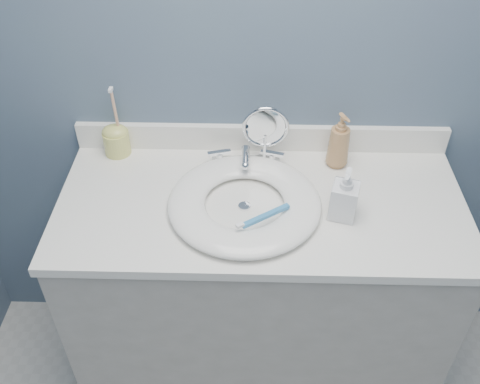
{
  "coord_description": "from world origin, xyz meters",
  "views": [
    {
      "loc": [
        -0.03,
        -0.21,
        1.95
      ],
      "look_at": [
        -0.06,
        0.94,
        0.94
      ],
      "focal_mm": 40.0,
      "sensor_mm": 36.0,
      "label": 1
    }
  ],
  "objects_px": {
    "toothbrush_holder": "(116,139)",
    "soap_bottle_clear": "(345,194)",
    "soap_bottle_amber": "(339,140)",
    "makeup_mirror": "(265,134)"
  },
  "relations": [
    {
      "from": "toothbrush_holder",
      "to": "makeup_mirror",
      "type": "bearing_deg",
      "value": -5.75
    },
    {
      "from": "soap_bottle_amber",
      "to": "soap_bottle_clear",
      "type": "distance_m",
      "value": 0.24
    },
    {
      "from": "soap_bottle_clear",
      "to": "makeup_mirror",
      "type": "bearing_deg",
      "value": 149.02
    },
    {
      "from": "soap_bottle_clear",
      "to": "toothbrush_holder",
      "type": "distance_m",
      "value": 0.76
    },
    {
      "from": "soap_bottle_clear",
      "to": "toothbrush_holder",
      "type": "relative_size",
      "value": 0.67
    },
    {
      "from": "toothbrush_holder",
      "to": "soap_bottle_clear",
      "type": "bearing_deg",
      "value": -21.93
    },
    {
      "from": "makeup_mirror",
      "to": "soap_bottle_clear",
      "type": "bearing_deg",
      "value": -48.21
    },
    {
      "from": "makeup_mirror",
      "to": "soap_bottle_amber",
      "type": "distance_m",
      "value": 0.23
    },
    {
      "from": "soap_bottle_amber",
      "to": "soap_bottle_clear",
      "type": "xyz_separation_m",
      "value": [
        -0.01,
        -0.24,
        -0.01
      ]
    },
    {
      "from": "soap_bottle_amber",
      "to": "makeup_mirror",
      "type": "bearing_deg",
      "value": 156.41
    }
  ]
}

